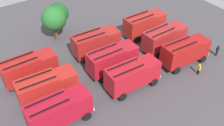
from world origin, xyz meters
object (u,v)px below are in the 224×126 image
at_px(fire_truck_6, 29,68).
at_px(fire_truck_7, 96,42).
at_px(fire_truck_0, 59,110).
at_px(traffic_cone_0, 114,59).
at_px(fire_truck_1, 132,75).
at_px(fire_truck_4, 112,59).
at_px(tree_0, 54,19).
at_px(fire_truck_5, 164,38).
at_px(firefighter_2, 158,13).
at_px(fire_truck_2, 185,51).
at_px(fire_truck_3, 47,87).
at_px(firefighter_1, 199,69).
at_px(firefighter_0, 217,50).
at_px(tree_1, 58,13).
at_px(fire_truck_8, 145,24).

distance_m(fire_truck_6, fire_truck_7, 10.12).
height_order(fire_truck_0, traffic_cone_0, fire_truck_0).
bearing_deg(traffic_cone_0, fire_truck_1, -102.34).
xyz_separation_m(fire_truck_4, traffic_cone_0, (1.49, 1.78, -1.80)).
bearing_deg(fire_truck_6, tree_0, 44.24).
xyz_separation_m(fire_truck_5, tree_0, (-12.26, 11.55, 1.78)).
bearing_deg(firefighter_2, fire_truck_5, -100.95).
bearing_deg(fire_truck_6, fire_truck_2, -25.72).
distance_m(fire_truck_3, firefighter_2, 25.82).
height_order(fire_truck_5, firefighter_1, fire_truck_5).
bearing_deg(fire_truck_3, firefighter_1, -17.73).
bearing_deg(fire_truck_0, fire_truck_4, 23.34).
relative_size(fire_truck_1, firefighter_0, 4.17).
bearing_deg(firefighter_0, fire_truck_1, -87.08).
xyz_separation_m(fire_truck_2, traffic_cone_0, (-7.75, 6.11, -1.80)).
bearing_deg(fire_truck_2, fire_truck_1, -177.88).
distance_m(tree_0, tree_1, 2.46).
relative_size(fire_truck_7, tree_1, 1.41).
relative_size(fire_truck_2, fire_truck_8, 1.02).
bearing_deg(tree_0, fire_truck_6, -134.96).
relative_size(fire_truck_3, firefighter_2, 4.50).
relative_size(fire_truck_0, fire_truck_4, 1.00).
distance_m(fire_truck_5, firefighter_2, 9.90).
height_order(fire_truck_2, firefighter_2, fire_truck_2).
relative_size(firefighter_2, tree_0, 0.28).
relative_size(fire_truck_0, fire_truck_2, 0.98).
xyz_separation_m(fire_truck_1, traffic_cone_0, (1.28, 5.85, -1.80)).
bearing_deg(tree_1, fire_truck_1, -84.63).
height_order(fire_truck_1, tree_0, tree_0).
relative_size(firefighter_1, traffic_cone_0, 2.30).
bearing_deg(fire_truck_3, fire_truck_2, -9.90).
distance_m(tree_0, traffic_cone_0, 11.18).
height_order(fire_truck_4, firefighter_0, fire_truck_4).
distance_m(fire_truck_4, fire_truck_8, 10.54).
bearing_deg(fire_truck_0, fire_truck_8, 24.99).
bearing_deg(fire_truck_1, fire_truck_0, -177.52).
bearing_deg(fire_truck_8, fire_truck_1, -136.12).
relative_size(fire_truck_5, fire_truck_6, 1.00).
xyz_separation_m(fire_truck_2, fire_truck_5, (0.04, 4.17, 0.00)).
bearing_deg(fire_truck_6, firefighter_2, 6.30).
height_order(fire_truck_6, firefighter_0, fire_truck_6).
distance_m(fire_truck_7, firefighter_1, 14.83).
xyz_separation_m(fire_truck_1, fire_truck_4, (-0.21, 4.08, 0.00)).
distance_m(fire_truck_5, firefighter_0, 7.96).
xyz_separation_m(fire_truck_0, fire_truck_6, (0.01, 8.63, 0.00)).
relative_size(fire_truck_5, firefighter_1, 4.42).
xyz_separation_m(fire_truck_2, fire_truck_3, (-18.64, 4.30, 0.00)).
xyz_separation_m(fire_truck_0, fire_truck_3, (0.44, 4.07, 0.00)).
distance_m(fire_truck_7, tree_1, 8.89).
relative_size(fire_truck_0, fire_truck_3, 0.99).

